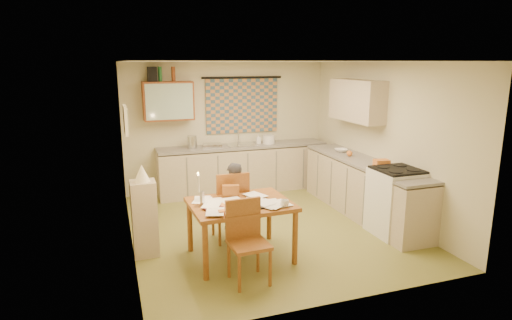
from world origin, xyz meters
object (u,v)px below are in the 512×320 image
object	(u,v)px
counter_back	(243,168)
dining_table	(241,230)
stove	(395,202)
person	(234,202)
chair_far	(230,218)
shelf_stand	(145,219)
counter_right	(362,188)

from	to	relation	value
counter_back	dining_table	size ratio (longest dim) A/B	2.54
stove	dining_table	xyz separation A→B (m)	(-2.38, -0.03, -0.12)
person	stove	bearing A→B (deg)	152.88
chair_far	counter_back	bearing A→B (deg)	-111.78
stove	shelf_stand	size ratio (longest dim) A/B	0.99
dining_table	shelf_stand	distance (m)	1.26
shelf_stand	person	bearing A→B (deg)	2.58
stove	person	xyz separation A→B (m)	(-2.32, 0.50, 0.08)
counter_back	stove	xyz separation A→B (m)	(1.47, -2.80, 0.04)
counter_right	person	xyz separation A→B (m)	(-2.32, -0.37, 0.12)
shelf_stand	counter_back	bearing A→B (deg)	48.66
chair_far	shelf_stand	xyz separation A→B (m)	(-1.18, -0.13, 0.19)
counter_back	shelf_stand	bearing A→B (deg)	-131.34
counter_right	shelf_stand	xyz separation A→B (m)	(-3.54, -0.43, 0.05)
dining_table	chair_far	bearing A→B (deg)	85.77
stove	chair_far	world-z (taller)	chair_far
counter_back	chair_far	bearing A→B (deg)	-111.74
stove	person	bearing A→B (deg)	167.75
person	shelf_stand	distance (m)	1.22
chair_far	shelf_stand	size ratio (longest dim) A/B	1.01
counter_back	person	distance (m)	2.45
counter_right	chair_far	size ratio (longest dim) A/B	2.89
counter_right	dining_table	distance (m)	2.55
counter_back	chair_far	world-z (taller)	chair_far
stove	chair_far	bearing A→B (deg)	166.15
counter_back	shelf_stand	size ratio (longest dim) A/B	3.28
counter_right	dining_table	size ratio (longest dim) A/B	2.27
counter_back	dining_table	distance (m)	2.97
counter_back	shelf_stand	xyz separation A→B (m)	(-2.07, -2.35, 0.05)
counter_right	chair_far	xyz separation A→B (m)	(-2.36, -0.29, -0.14)
counter_right	stove	bearing A→B (deg)	-90.00
person	counter_right	bearing A→B (deg)	174.21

